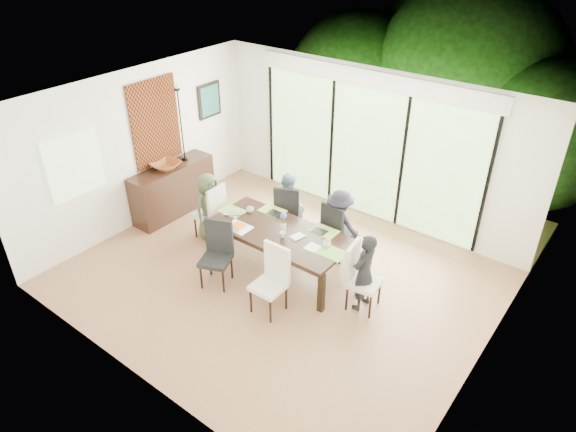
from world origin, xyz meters
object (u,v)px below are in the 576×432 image
Objects in this scene: chair_right_end at (365,278)px; person_left_end at (209,206)px; person_far_left at (289,205)px; person_far_right at (339,225)px; laptop at (233,215)px; chair_far_right at (340,229)px; chair_left_end at (209,210)px; cup_a at (250,210)px; chair_near_left at (215,256)px; bowl at (166,165)px; chair_near_right at (268,282)px; vase at (284,227)px; cup_b at (283,235)px; cup_c at (327,244)px; sideboard at (173,190)px; table_top at (279,232)px; person_right_end at (364,272)px; chair_far_left at (289,209)px.

chair_right_end is 0.85× the size of person_left_end.
person_far_right is (1.00, 0.00, 0.00)m from person_far_left.
laptop is at bearing 84.53° from chair_right_end.
chair_far_right is 0.85× the size of person_far_right.
cup_a is (0.80, 0.15, 0.23)m from chair_left_end.
person_left_end is (-0.98, 0.87, 0.09)m from chair_near_left.
person_far_right is 10.40× the size of cup_a.
cup_a is at bearing 25.17° from person_far_right.
chair_near_left is 2.06× the size of bowl.
chair_near_right reaches higher than vase.
cup_b is 0.68m from cup_c.
chair_near_right is at bearing -65.56° from cup_b.
sideboard reaches higher than vase.
chair_far_right and chair_near_left have the same top height.
chair_far_right is 1.06m from cup_b.
person_left_end reaches higher than cup_b.
person_right_end is at bearing 0.00° from table_top.
chair_far_left is 2.11m from person_right_end.
sideboard is (-4.08, 0.19, -0.13)m from person_right_end.
person_far_right reaches higher than sideboard.
chair_far_left reaches higher than table_top.
chair_near_right is 8.87× the size of cup_c.
person_far_left is at bearing 8.20° from chair_far_right.
person_left_end and person_right_end have the same top height.
chair_near_right is at bearing -43.53° from person_right_end.
person_right_end is at bearing -89.00° from person_left_end.
cup_b is (0.85, -0.25, -0.00)m from cup_a.
bowl reaches higher than cup_c.
chair_near_left is 0.85× the size of person_far_left.
vase is at bearing -87.13° from person_left_end.
chair_far_left reaches higher than laptop.
chair_right_end is 11.00× the size of cup_b.
laptop is (-0.40, -0.95, 0.20)m from chair_far_left.
person_far_right is 3.26m from bowl.
chair_left_end and chair_right_end have the same top height.
table_top is at bearing 146.31° from cup_b.
person_right_end is at bearing 134.87° from person_far_right.
chair_far_right is at bearing 88.35° from chair_near_right.
chair_far_right is 11.00× the size of cup_b.
table_top is at bearing -12.09° from cup_a.
chair_near_right reaches higher than sideboard.
cup_c reaches higher than cup_b.
person_far_right is 2.42× the size of bowl.
person_right_end reaches higher than laptop.
chair_near_right is 0.88m from cup_b.
person_right_end is at bearing 167.18° from person_far_left.
vase reaches higher than table_top.
person_left_end reaches higher than chair_near_right.
cup_b is 0.81× the size of cup_c.
table_top is at bearing 93.72° from chair_far_left.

